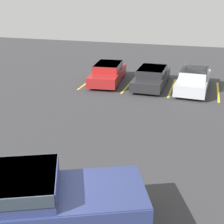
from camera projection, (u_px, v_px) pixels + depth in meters
stall_stripe_a at (89, 81)px, 20.93m from camera, size 0.12×4.10×0.01m
stall_stripe_b at (129, 84)px, 20.20m from camera, size 0.12×4.10×0.01m
stall_stripe_c at (172, 88)px, 19.48m from camera, size 0.12×4.10×0.01m
stall_stripe_d at (218, 92)px, 18.75m from camera, size 0.12×4.10×0.01m
pickup_truck at (29, 204)px, 7.57m from camera, size 6.05×4.08×1.71m
parked_sedan_a at (108, 72)px, 20.54m from camera, size 2.21×4.74×1.24m
parked_sedan_b at (152, 76)px, 19.71m from camera, size 1.82×4.60×1.16m
parked_sedan_c at (194, 79)px, 18.87m from camera, size 1.98×4.69×1.28m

